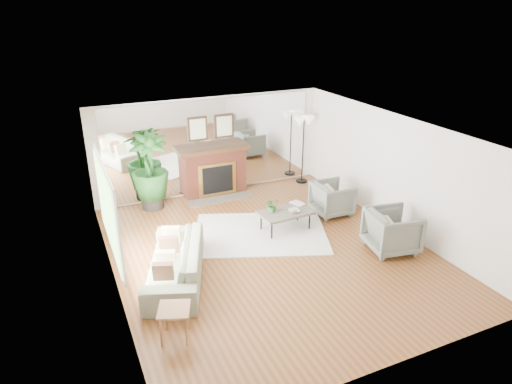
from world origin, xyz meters
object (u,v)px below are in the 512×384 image
fireplace (215,170)px  coffee_table (286,213)px  side_table (174,313)px  armchair_front (392,231)px  floor_lamp (304,127)px  sofa (175,262)px  armchair_back (332,198)px  potted_ficus (149,169)px

fireplace → coffee_table: bearing=-74.5°
side_table → fireplace: bearing=64.2°
armchair_front → floor_lamp: 4.20m
sofa → armchair_front: bearing=99.9°
sofa → side_table: bearing=5.2°
sofa → armchair_front: (4.24, -0.79, 0.09)m
armchair_back → side_table: size_ratio=1.43×
potted_ficus → floor_lamp: 4.21m
fireplace → potted_ficus: size_ratio=1.10×
coffee_table → sofa: (-2.69, -0.85, -0.08)m
side_table → armchair_back: bearing=31.0°
fireplace → potted_ficus: (-1.68, -0.16, 0.34)m
coffee_table → sofa: size_ratio=0.50×
side_table → potted_ficus: size_ratio=0.32×
armchair_front → potted_ficus: bearing=54.7°
side_table → potted_ficus: 4.89m
coffee_table → armchair_front: 2.25m
coffee_table → potted_ficus: bearing=134.9°
armchair_front → side_table: armchair_front is taller
floor_lamp → armchair_back: bearing=-100.1°
fireplace → floor_lamp: bearing=-3.7°
coffee_table → side_table: size_ratio=1.98×
coffee_table → potted_ficus: size_ratio=0.63×
fireplace → floor_lamp: size_ratio=1.11×
coffee_table → armchair_front: armchair_front is taller
fireplace → sofa: fireplace is taller
fireplace → floor_lamp: (2.49, -0.16, 0.92)m
armchair_back → potted_ficus: size_ratio=0.46×
sofa → coffee_table: bearing=127.9°
side_table → coffee_table: bearing=37.7°
floor_lamp → fireplace: bearing=176.3°
floor_lamp → side_table: bearing=-135.5°
floor_lamp → potted_ficus: bearing=-180.0°
sofa → potted_ficus: 3.33m
armchair_back → floor_lamp: size_ratio=0.46×
coffee_table → armchair_front: bearing=-46.5°
potted_ficus → armchair_back: bearing=-28.8°
armchair_back → fireplace: bearing=45.2°
coffee_table → sofa: bearing=-162.5°
potted_ficus → sofa: bearing=-95.2°
armchair_back → armchair_front: armchair_front is taller
potted_ficus → side_table: bearing=-98.5°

